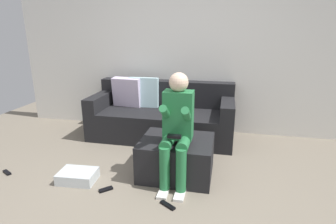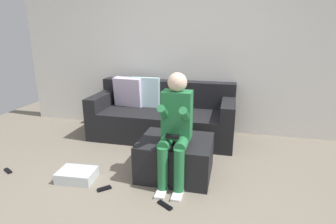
# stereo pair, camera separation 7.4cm
# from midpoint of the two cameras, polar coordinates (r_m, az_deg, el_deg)

# --- Properties ---
(ground_plane) EXTENTS (7.38, 7.38, 0.00)m
(ground_plane) POSITION_cam_midpoint_polar(r_m,az_deg,el_deg) (2.80, -4.59, -18.39)
(ground_plane) COLOR slate
(wall_back) EXTENTS (5.68, 0.10, 2.42)m
(wall_back) POSITION_cam_midpoint_polar(r_m,az_deg,el_deg) (4.44, 3.30, 11.62)
(wall_back) COLOR silver
(wall_back) RESTS_ON ground_plane
(couch_sectional) EXTENTS (2.15, 0.91, 0.90)m
(couch_sectional) POSITION_cam_midpoint_polar(r_m,az_deg,el_deg) (4.25, -1.94, -0.78)
(couch_sectional) COLOR black
(couch_sectional) RESTS_ON ground_plane
(ottoman) EXTENTS (0.81, 0.68, 0.43)m
(ottoman) POSITION_cam_midpoint_polar(r_m,az_deg,el_deg) (3.16, 1.13, -9.41)
(ottoman) COLOR black
(ottoman) RESTS_ON ground_plane
(person_seated) EXTENTS (0.31, 0.56, 1.20)m
(person_seated) POSITION_cam_midpoint_polar(r_m,az_deg,el_deg) (2.83, 1.13, -2.69)
(person_seated) COLOR #26723F
(person_seated) RESTS_ON ground_plane
(storage_bin) EXTENTS (0.42, 0.31, 0.12)m
(storage_bin) POSITION_cam_midpoint_polar(r_m,az_deg,el_deg) (3.26, -19.01, -12.58)
(storage_bin) COLOR silver
(storage_bin) RESTS_ON ground_plane
(remote_near_ottoman) EXTENTS (0.17, 0.13, 0.02)m
(remote_near_ottoman) POSITION_cam_midpoint_polar(r_m,az_deg,el_deg) (2.74, -0.89, -18.94)
(remote_near_ottoman) COLOR black
(remote_near_ottoman) RESTS_ON ground_plane
(remote_by_storage_bin) EXTENTS (0.14, 0.14, 0.02)m
(remote_by_storage_bin) POSITION_cam_midpoint_polar(r_m,az_deg,el_deg) (3.04, -13.58, -15.48)
(remote_by_storage_bin) COLOR black
(remote_by_storage_bin) RESTS_ON ground_plane
(remote_under_side_table) EXTENTS (0.15, 0.10, 0.02)m
(remote_under_side_table) POSITION_cam_midpoint_polar(r_m,az_deg,el_deg) (3.79, -31.15, -10.79)
(remote_under_side_table) COLOR black
(remote_under_side_table) RESTS_ON ground_plane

